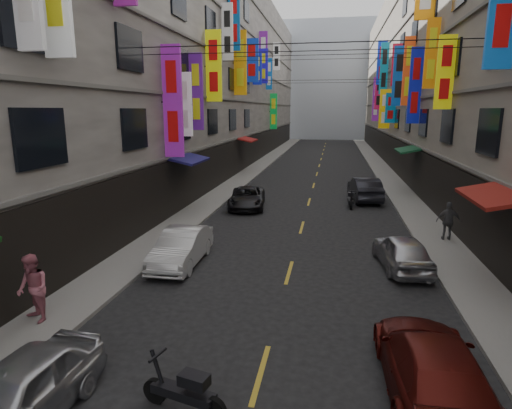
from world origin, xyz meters
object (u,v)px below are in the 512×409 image
at_px(pedestrian_lfar, 33,289).
at_px(car_left_near, 17,395).
at_px(car_left_far, 247,198).
at_px(car_right_far, 365,189).
at_px(car_left_mid, 181,247).
at_px(car_right_mid, 402,252).
at_px(pedestrian_rfar, 448,221).
at_px(scooter_far_right, 350,200).
at_px(car_right_near, 432,366).
at_px(scooter_crossing, 185,391).

bearing_deg(pedestrian_lfar, car_left_near, -25.38).
bearing_deg(car_left_far, car_right_far, 18.51).
distance_m(car_left_near, pedestrian_lfar, 4.06).
xyz_separation_m(car_left_mid, car_left_far, (0.52, 9.61, -0.06)).
bearing_deg(car_right_far, car_left_mid, 53.61).
distance_m(car_right_mid, pedestrian_rfar, 4.34).
xyz_separation_m(car_right_mid, pedestrian_lfar, (-10.13, -6.07, 0.40)).
bearing_deg(scooter_far_right, car_left_far, 9.96).
bearing_deg(car_right_near, car_right_mid, -95.38).
bearing_deg(car_left_far, car_left_near, -99.08).
relative_size(scooter_far_right, car_left_far, 0.42).
relative_size(car_left_mid, car_right_far, 0.89).
bearing_deg(scooter_crossing, car_left_far, 21.73).
distance_m(scooter_far_right, car_left_mid, 12.61).
height_order(pedestrian_lfar, pedestrian_rfar, pedestrian_lfar).
height_order(car_left_mid, car_right_far, car_right_far).
height_order(scooter_far_right, car_right_mid, car_right_mid).
xyz_separation_m(scooter_far_right, pedestrian_rfar, (3.86, -6.24, 0.51)).
xyz_separation_m(scooter_crossing, car_right_far, (4.60, 20.54, 0.29)).
xyz_separation_m(scooter_far_right, car_right_near, (0.97, -17.08, 0.21)).
relative_size(scooter_crossing, car_left_mid, 0.45).
bearing_deg(car_right_far, car_left_near, 64.28).
bearing_deg(car_right_mid, car_left_near, 42.67).
height_order(car_left_near, car_left_far, car_left_near).
height_order(scooter_far_right, car_left_near, car_left_near).
relative_size(car_left_near, car_right_near, 0.82).
xyz_separation_m(scooter_crossing, pedestrian_lfar, (-5.01, 2.50, 0.59)).
bearing_deg(car_right_far, scooter_crossing, 70.72).
height_order(car_left_mid, car_right_near, car_right_near).
distance_m(car_left_mid, car_right_far, 14.92).
bearing_deg(car_right_far, pedestrian_rfar, 102.59).
bearing_deg(car_right_mid, pedestrian_rfar, -131.02).
bearing_deg(car_left_mid, scooter_far_right, 57.91).
xyz_separation_m(scooter_crossing, car_right_near, (4.64, 1.33, 0.21)).
xyz_separation_m(car_right_near, car_right_mid, (0.49, 7.24, -0.02)).
height_order(scooter_crossing, car_right_mid, car_right_mid).
relative_size(scooter_far_right, car_right_near, 0.40).
xyz_separation_m(car_left_far, pedestrian_lfar, (-2.73, -14.70, 0.44)).
relative_size(car_left_mid, pedestrian_rfar, 2.39).
xyz_separation_m(car_left_far, car_right_mid, (7.40, -8.63, 0.04)).
distance_m(car_left_near, car_right_mid, 12.33).
relative_size(car_right_mid, car_right_far, 0.84).
bearing_deg(car_left_mid, car_left_near, -91.22).
distance_m(pedestrian_lfar, pedestrian_rfar, 15.83).
height_order(scooter_crossing, car_right_near, car_right_near).
relative_size(car_right_near, pedestrian_lfar, 2.47).
relative_size(car_left_near, pedestrian_rfar, 2.25).
distance_m(car_left_far, pedestrian_rfar, 11.02).
bearing_deg(car_right_mid, scooter_crossing, 51.79).
xyz_separation_m(car_left_near, pedestrian_rfar, (10.33, 13.05, 0.31)).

